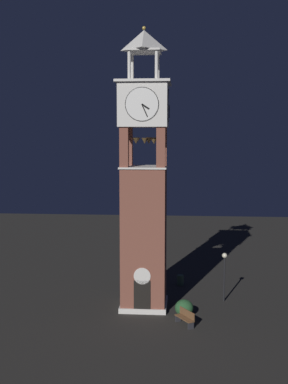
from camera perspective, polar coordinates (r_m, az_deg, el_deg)
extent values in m
plane|color=#2A2925|center=(35.67, 0.00, -12.69)|extent=(80.00, 80.00, 0.00)
cube|color=brown|center=(34.42, 0.00, -5.20)|extent=(2.91, 2.91, 9.49)
cube|color=silver|center=(35.61, 0.00, -12.42)|extent=(3.11, 3.11, 0.35)
cube|color=black|center=(33.92, -0.21, -11.66)|extent=(1.10, 0.04, 2.20)
cylinder|color=silver|center=(33.51, -0.21, -9.38)|extent=(1.10, 0.04, 1.10)
cube|color=brown|center=(32.68, -2.23, 4.93)|extent=(0.56, 0.56, 2.69)
cube|color=brown|center=(32.48, 1.90, 4.93)|extent=(0.56, 0.56, 2.69)
cube|color=brown|center=(35.02, -1.76, 5.03)|extent=(0.56, 0.56, 2.69)
cube|color=brown|center=(34.83, 2.09, 5.02)|extent=(0.56, 0.56, 2.69)
cube|color=silver|center=(33.79, 0.00, 2.81)|extent=(3.07, 3.07, 0.12)
cone|color=brown|center=(33.71, 1.12, 5.75)|extent=(0.55, 0.55, 0.42)
cone|color=brown|center=(34.29, 0.55, 5.76)|extent=(0.43, 0.43, 0.44)
cone|color=brown|center=(34.13, -0.87, 5.76)|extent=(0.44, 0.44, 0.42)
cone|color=brown|center=(33.33, -0.89, 5.75)|extent=(0.56, 0.56, 0.38)
cone|color=brown|center=(33.07, 0.08, 5.74)|extent=(0.44, 0.44, 0.38)
cube|color=silver|center=(33.78, 0.00, 9.63)|extent=(3.15, 3.15, 2.79)
cylinder|color=white|center=(32.19, -0.24, 9.79)|extent=(2.12, 0.05, 2.12)
torus|color=black|center=(32.19, -0.24, 9.79)|extent=(2.14, 0.06, 2.14)
cube|color=black|center=(32.11, 0.15, 9.55)|extent=(0.49, 0.03, 0.36)
cube|color=black|center=(32.10, 0.07, 9.11)|extent=(0.40, 0.03, 0.80)
cylinder|color=white|center=(35.37, 0.22, 9.48)|extent=(2.12, 0.05, 2.12)
torus|color=black|center=(35.37, 0.22, 9.48)|extent=(2.14, 0.06, 2.14)
cube|color=black|center=(35.40, 0.59, 9.25)|extent=(0.49, 0.03, 0.36)
cube|color=black|center=(35.39, 0.51, 8.85)|extent=(0.40, 0.03, 0.80)
cylinder|color=white|center=(33.95, -2.72, 9.61)|extent=(0.05, 2.12, 2.12)
torus|color=black|center=(33.95, -2.72, 9.61)|extent=(0.06, 2.14, 2.14)
cube|color=black|center=(34.17, -2.77, 9.34)|extent=(0.03, 0.49, 0.36)
cube|color=black|center=(34.11, -2.78, 8.94)|extent=(0.03, 0.40, 0.80)
cylinder|color=white|center=(33.69, 2.74, 9.63)|extent=(0.05, 2.12, 2.12)
torus|color=black|center=(33.69, 2.74, 9.63)|extent=(0.06, 2.14, 2.14)
cube|color=black|center=(33.90, 2.86, 9.37)|extent=(0.03, 0.49, 0.36)
cube|color=black|center=(33.84, 2.85, 8.96)|extent=(0.03, 0.40, 0.80)
cube|color=silver|center=(33.90, 0.00, 12.12)|extent=(3.51, 3.51, 0.16)
cylinder|color=silver|center=(33.24, -1.66, 13.97)|extent=(0.22, 0.22, 1.84)
cylinder|color=silver|center=(33.09, 1.41, 14.00)|extent=(0.22, 0.22, 1.84)
cylinder|color=silver|center=(34.95, -1.33, 13.59)|extent=(0.22, 0.22, 1.84)
cylinder|color=silver|center=(34.81, 1.58, 13.62)|extent=(0.22, 0.22, 1.84)
cube|color=silver|center=(34.15, 0.00, 15.42)|extent=(2.17, 2.17, 0.12)
pyramid|color=silver|center=(34.27, 0.00, 16.59)|extent=(2.17, 2.17, 1.29)
sphere|color=#B79338|center=(34.42, 0.00, 17.85)|extent=(0.24, 0.24, 0.24)
cube|color=brown|center=(32.37, 4.53, -13.88)|extent=(1.24, 1.58, 0.06)
cube|color=brown|center=(32.37, 4.83, -13.36)|extent=(0.91, 1.37, 0.44)
cube|color=#2D2D33|center=(31.89, 5.25, -14.67)|extent=(0.38, 0.28, 0.42)
cube|color=#2D2D33|center=(33.03, 3.83, -13.91)|extent=(0.38, 0.28, 0.42)
cylinder|color=black|center=(36.75, 8.95, -9.66)|extent=(0.12, 0.12, 3.10)
sphere|color=#F9EFCC|center=(36.31, 9.00, -7.03)|extent=(0.36, 0.36, 0.36)
cylinder|color=#38513D|center=(40.47, 4.08, -9.79)|extent=(0.52, 0.52, 0.80)
ellipsoid|color=#28562D|center=(33.89, 4.51, -12.78)|extent=(1.19, 1.19, 1.08)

